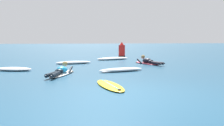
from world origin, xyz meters
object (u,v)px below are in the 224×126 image
object	(u,v)px
drifting_surfboard	(110,85)
channel_marker_buoy	(122,51)
surfer_near	(61,72)
surfer_far	(148,62)

from	to	relation	value
drifting_surfboard	channel_marker_buoy	bearing A→B (deg)	76.94
drifting_surfboard	channel_marker_buoy	distance (m)	12.49
surfer_near	drifting_surfboard	distance (m)	3.16
channel_marker_buoy	surfer_near	bearing A→B (deg)	-114.92
surfer_near	channel_marker_buoy	world-z (taller)	channel_marker_buoy
surfer_far	channel_marker_buoy	distance (m)	5.82
surfer_near	channel_marker_buoy	xyz separation A→B (m)	(4.37, 9.40, 0.35)
surfer_near	surfer_far	distance (m)	5.94
surfer_near	drifting_surfboard	size ratio (longest dim) A/B	1.21
surfer_far	drifting_surfboard	size ratio (longest dim) A/B	1.10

